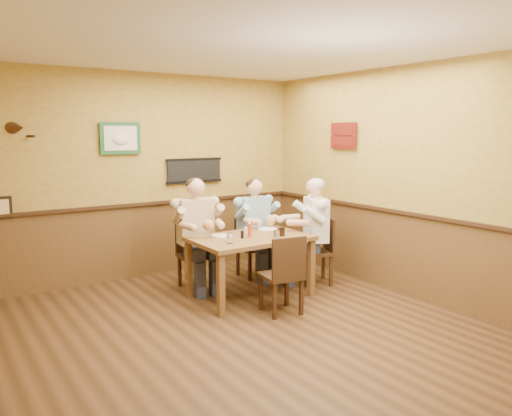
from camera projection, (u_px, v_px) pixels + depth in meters
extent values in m
plane|color=#362210|center=(231.00, 336.00, 4.94)|extent=(5.00, 5.00, 0.00)
cube|color=silver|center=(228.00, 43.00, 4.52)|extent=(5.00, 5.00, 0.02)
cube|color=#B6963F|center=(135.00, 177.00, 6.79)|extent=(5.00, 0.02, 2.80)
cube|color=#B6963F|center=(468.00, 244.00, 2.68)|extent=(5.00, 0.02, 2.80)
cube|color=#B6963F|center=(405.00, 181.00, 6.11)|extent=(0.02, 5.00, 2.80)
cube|color=brown|center=(138.00, 241.00, 6.90)|extent=(5.00, 0.02, 1.00)
cube|color=brown|center=(400.00, 253.00, 6.24)|extent=(0.02, 5.00, 1.00)
cube|color=black|center=(194.00, 170.00, 7.23)|extent=(0.88, 0.03, 0.34)
cube|color=#1C5228|center=(120.00, 138.00, 6.56)|extent=(0.54, 0.03, 0.42)
cube|color=maroon|center=(343.00, 136.00, 6.87)|extent=(0.03, 0.48, 0.36)
cube|color=brown|center=(250.00, 238.00, 6.03)|extent=(1.40, 0.90, 0.05)
cube|color=brown|center=(221.00, 285.00, 5.42)|extent=(0.07, 0.07, 0.70)
cube|color=brown|center=(311.00, 268.00, 6.12)|extent=(0.07, 0.07, 0.70)
cube|color=brown|center=(189.00, 269.00, 6.06)|extent=(0.07, 0.07, 0.70)
cube|color=brown|center=(274.00, 255.00, 6.76)|extent=(0.07, 0.07, 0.70)
cylinder|color=white|center=(230.00, 238.00, 5.65)|extent=(0.09, 0.09, 0.12)
cylinder|color=silver|center=(276.00, 235.00, 5.81)|extent=(0.09, 0.09, 0.11)
cylinder|color=black|center=(281.00, 231.00, 6.05)|extent=(0.11, 0.11, 0.11)
cylinder|color=red|center=(249.00, 230.00, 5.96)|extent=(0.06, 0.06, 0.19)
cylinder|color=white|center=(246.00, 232.00, 6.07)|extent=(0.05, 0.05, 0.10)
cylinder|color=black|center=(242.00, 235.00, 5.92)|extent=(0.04, 0.04, 0.09)
cylinder|color=silver|center=(221.00, 235.00, 6.04)|extent=(0.30, 0.30, 0.02)
cylinder|color=white|center=(267.00, 229.00, 6.46)|extent=(0.32, 0.32, 0.02)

